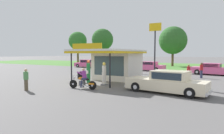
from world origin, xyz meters
The scene contains 19 objects.
ground_plane centered at (0.00, 0.00, 0.00)m, with size 300.00×300.00×0.00m, color #5B5959.
grass_verge_strip centered at (0.00, 30.00, 0.00)m, with size 120.00×24.00×0.01m, color #477A33.
service_station_kiosk centered at (0.23, 3.99, 1.74)m, with size 4.75×7.39×3.46m.
gas_pump_nearside centered at (-0.58, 0.41, 0.96)m, with size 0.44×0.44×2.09m.
gas_pump_offside centered at (1.04, 0.41, 0.88)m, with size 0.44×0.44×1.92m.
motorcycle_with_rider centered at (0.61, -1.88, 0.65)m, with size 2.31×0.70×1.58m.
featured_classic_sedan centered at (6.42, -0.24, 0.69)m, with size 5.69×2.45×1.51m.
parked_car_back_row_centre_right centered at (-0.24, 15.47, 0.66)m, with size 5.20×2.37×1.44m.
parked_car_back_row_far_right centered at (-12.90, 16.96, 0.68)m, with size 5.64×2.01×1.49m.
parked_car_back_row_left centered at (8.69, 13.91, 0.67)m, with size 5.60×2.60×1.46m.
bystander_leaning_by_kiosk centered at (6.55, 8.39, 0.79)m, with size 0.34×0.34×1.51m.
bystander_strolling_foreground centered at (7.68, 9.68, 0.89)m, with size 0.34×0.34×1.68m.
bystander_standing_back_lot centered at (-2.55, -4.41, 0.82)m, with size 0.34×0.34×1.57m.
bystander_chatting_near_pumps centered at (0.16, 10.45, 0.94)m, with size 0.34×0.34×1.76m.
tree_oak_far_left centered at (-17.37, 29.30, 6.20)m, with size 5.50×5.50×8.97m.
tree_oak_far_right centered at (0.33, 28.82, 5.32)m, with size 5.80×5.80×8.32m.
tree_oak_centre centered at (-24.71, 28.43, 6.03)m, with size 4.90×4.90×8.52m.
roadside_pole_sign centered at (4.29, 3.90, 3.63)m, with size 1.10×0.12×5.38m.
spare_tire_stack centered at (-3.26, 2.64, 0.36)m, with size 0.60×0.60×0.72m.
Camera 1 is at (9.75, -13.60, 2.66)m, focal length 31.70 mm.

